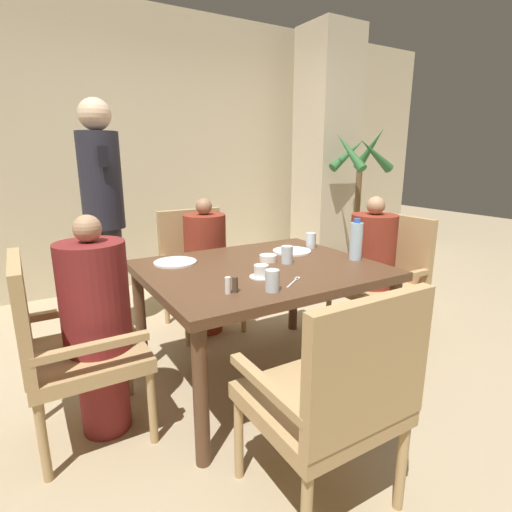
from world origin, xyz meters
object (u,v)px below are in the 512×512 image
Objects in this scene: plate_main_right at (175,262)px; bowl_small at (268,258)px; chair_right_side at (385,275)px; teacup_with_saucer at (261,272)px; diner_in_far_chair at (206,265)px; chair_far_side at (198,265)px; glass_tall_mid at (311,240)px; diner_in_left_chair at (98,325)px; diner_in_right_chair at (371,271)px; chair_left_side at (66,344)px; standing_host at (104,212)px; water_bottle at (356,241)px; glass_tall_far at (272,281)px; glass_tall_near at (287,255)px; potted_palm at (356,226)px; plate_main_left at (292,251)px; chair_near_corner at (334,394)px.

plate_main_right is 2.43× the size of bowl_small.
teacup_with_saucer is at bearing -170.85° from chair_right_side.
teacup_with_saucer is at bearing -96.50° from diner_in_far_chair.
chair_far_side reaches higher than glass_tall_mid.
diner_in_left_chair is 1.86m from diner_in_right_chair.
standing_host is (0.44, 1.23, 0.44)m from chair_left_side.
diner_in_left_chair is 0.86m from teacup_with_saucer.
water_bottle is at bearing -48.72° from standing_host.
teacup_with_saucer is 1.21× the size of glass_tall_far.
glass_tall_far is at bearing -132.98° from glass_tall_near.
glass_tall_near reaches higher than bowl_small.
teacup_with_saucer is (0.82, -0.19, 0.19)m from diner_in_left_chair.
glass_tall_far is (-0.78, -0.23, -0.07)m from water_bottle.
standing_host is (-0.64, 0.27, 0.44)m from chair_far_side.
potted_palm is 2.33m from teacup_with_saucer.
potted_palm is 15.53× the size of bowl_small.
standing_host is 2.50m from potted_palm.
glass_tall_far is at bearing -120.46° from bowl_small.
diner_in_right_chair is at bearing -38.11° from standing_host.
plate_main_left is (0.37, -0.62, 0.19)m from diner_in_far_chair.
diner_in_right_chair is at bearing 38.69° from chair_near_corner.
chair_right_side is 3.64× the size of plate_main_left.
plate_main_left is 0.44m from water_bottle.
chair_far_side is at bearing 41.69° from chair_left_side.
glass_tall_far is (-2.02, -1.49, 0.14)m from potted_palm.
chair_left_side is 2.16m from chair_right_side.
potted_palm reaches higher than glass_tall_far.
bowl_small is (-0.83, 0.07, 0.19)m from diner_in_right_chair.
diner_in_far_chair is at bearing -33.18° from standing_host.
diner_in_right_chair reaches higher than chair_far_side.
potted_palm reaches higher than teacup_with_saucer.
plate_main_right is 2.42× the size of glass_tall_near.
diner_in_left_chair is at bearing -175.84° from bowl_small.
bowl_small is at bearing -25.97° from plate_main_right.
diner_in_right_chair reaches higher than chair_left_side.
diner_in_far_chair reaches higher than bowl_small.
potted_palm is (0.91, 1.08, 0.08)m from diner_in_right_chair.
standing_host is at bearing 131.28° from water_bottle.
chair_right_side is 1.65m from chair_near_corner.
standing_host is 1.39m from bowl_small.
diner_in_far_chair is 9.96× the size of bowl_small.
diner_in_far_chair is 0.86m from standing_host.
bowl_small is at bearing 126.06° from glass_tall_near.
glass_tall_mid is at bearing -5.90° from plate_main_right.
chair_far_side is 1.32m from water_bottle.
chair_far_side is at bearing 126.88° from glass_tall_mid.
diner_in_left_chair is 1.24m from diner_in_far_chair.
chair_left_side reaches higher than glass_tall_mid.
standing_host is 1.53m from teacup_with_saucer.
plate_main_left is at bearing -170.43° from glass_tall_mid.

